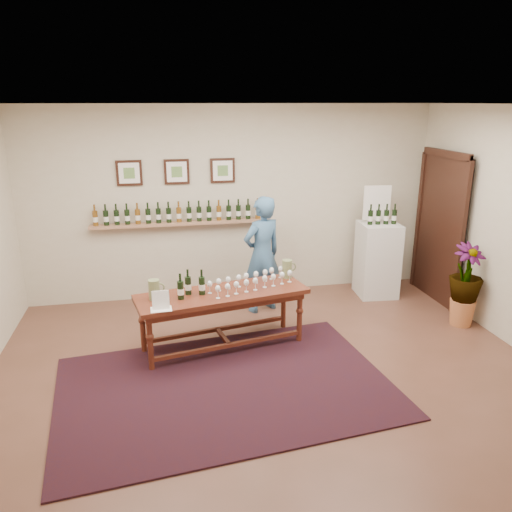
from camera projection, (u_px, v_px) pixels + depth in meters
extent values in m
plane|color=#553425|center=(271.00, 374.00, 5.40)|extent=(6.00, 6.00, 0.00)
plane|color=beige|center=(233.00, 203.00, 7.32)|extent=(6.00, 0.00, 6.00)
plane|color=beige|center=(379.00, 383.00, 2.64)|extent=(6.00, 0.00, 6.00)
plane|color=white|center=(273.00, 104.00, 4.56)|extent=(6.00, 6.00, 0.00)
cube|color=tan|center=(179.00, 223.00, 7.16)|extent=(2.50, 0.16, 0.04)
cube|color=black|center=(442.00, 229.00, 7.23)|extent=(0.10, 1.00, 2.10)
cube|color=black|center=(439.00, 229.00, 7.22)|extent=(0.04, 1.12, 2.22)
cube|color=black|center=(129.00, 173.00, 6.88)|extent=(0.35, 0.03, 0.35)
cube|color=white|center=(129.00, 173.00, 6.86)|extent=(0.28, 0.01, 0.28)
cube|color=#618D46|center=(129.00, 173.00, 6.86)|extent=(0.15, 0.00, 0.15)
cube|color=black|center=(177.00, 172.00, 7.00)|extent=(0.35, 0.03, 0.35)
cube|color=white|center=(177.00, 172.00, 6.99)|extent=(0.28, 0.01, 0.28)
cube|color=#618D46|center=(177.00, 172.00, 6.98)|extent=(0.15, 0.00, 0.15)
cube|color=black|center=(223.00, 170.00, 7.13)|extent=(0.35, 0.03, 0.35)
cube|color=white|center=(223.00, 171.00, 7.11)|extent=(0.28, 0.01, 0.28)
cube|color=#618D46|center=(223.00, 171.00, 7.11)|extent=(0.15, 0.00, 0.15)
cube|color=#43130C|center=(226.00, 387.00, 5.15)|extent=(3.58, 2.58, 0.02)
cube|color=#481812|center=(222.00, 294.00, 5.81)|extent=(2.08, 1.00, 0.05)
cube|color=#481812|center=(222.00, 299.00, 5.83)|extent=(1.95, 0.88, 0.09)
cylinder|color=#481812|center=(150.00, 344.00, 5.38)|extent=(0.07, 0.07, 0.65)
cylinder|color=#481812|center=(300.00, 317.00, 6.04)|extent=(0.07, 0.07, 0.65)
cylinder|color=#481812|center=(143.00, 327.00, 5.78)|extent=(0.07, 0.07, 0.65)
cylinder|color=#481812|center=(283.00, 304.00, 6.44)|extent=(0.07, 0.07, 0.65)
cube|color=#481812|center=(229.00, 345.00, 5.77)|extent=(1.79, 0.39, 0.05)
cube|color=#481812|center=(217.00, 329.00, 6.17)|extent=(1.79, 0.39, 0.05)
cube|color=#481812|center=(223.00, 337.00, 5.97)|extent=(0.13, 0.45, 0.05)
cube|color=white|center=(161.00, 300.00, 5.30)|extent=(0.23, 0.17, 0.20)
cube|color=silver|center=(377.00, 260.00, 7.48)|extent=(0.60, 0.60, 1.11)
cube|color=white|center=(377.00, 203.00, 7.35)|extent=(0.41, 0.05, 0.56)
cone|color=#BF6F3F|center=(462.00, 312.00, 6.56)|extent=(0.33, 0.33, 0.35)
imported|color=#193E1C|center=(466.00, 278.00, 6.42)|extent=(0.57, 0.57, 0.60)
imported|color=#3A638B|center=(262.00, 255.00, 6.83)|extent=(0.70, 0.60, 1.63)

